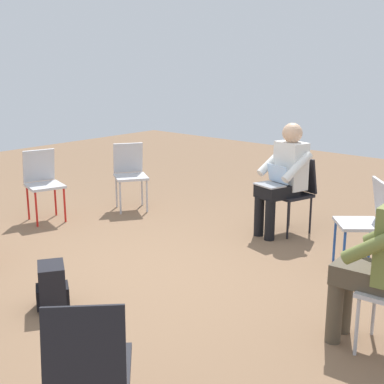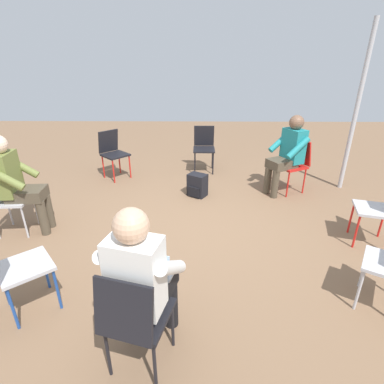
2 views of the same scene
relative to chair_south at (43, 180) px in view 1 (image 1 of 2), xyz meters
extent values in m
plane|color=brown|center=(0.39, 2.18, -0.50)|extent=(14.00, 14.00, 0.00)
cube|color=#B7B7BC|center=(0.02, 0.07, -0.06)|extent=(0.49, 0.49, 0.03)
cylinder|color=red|center=(-0.10, 0.28, -0.29)|extent=(0.02, 0.02, 0.42)
cylinder|color=red|center=(0.23, 0.19, -0.29)|extent=(0.02, 0.02, 0.42)
cylinder|color=red|center=(-0.19, -0.05, -0.29)|extent=(0.02, 0.02, 0.42)
cylinder|color=red|center=(0.14, -0.14, -0.29)|extent=(0.02, 0.02, 0.42)
cube|color=#B7B7BC|center=(-0.03, -0.11, 0.15)|extent=(0.39, 0.19, 0.40)
cube|color=#B7B7BC|center=(-1.05, 3.53, -0.06)|extent=(0.56, 0.56, 0.03)
cylinder|color=#1E4799|center=(-0.81, 3.52, -0.29)|extent=(0.02, 0.02, 0.42)
cylinder|color=#1E4799|center=(-1.06, 3.29, -0.29)|extent=(0.02, 0.02, 0.42)
cylinder|color=#1E4799|center=(-1.03, 3.77, -0.29)|extent=(0.02, 0.02, 0.42)
cylinder|color=#1E4799|center=(-1.29, 3.55, -0.29)|extent=(0.02, 0.02, 0.42)
cube|color=#B7B7BC|center=(-1.17, 3.68, 0.15)|extent=(0.35, 0.32, 0.40)
cylinder|color=#B7B7BC|center=(0.39, 4.19, -0.29)|extent=(0.02, 0.02, 0.42)
cylinder|color=#B7B7BC|center=(0.06, 4.16, -0.29)|extent=(0.02, 0.02, 0.42)
cube|color=black|center=(-1.54, 2.49, -0.06)|extent=(0.49, 0.49, 0.03)
cylinder|color=black|center=(-1.33, 2.61, -0.29)|extent=(0.02, 0.02, 0.42)
cylinder|color=black|center=(-1.42, 2.28, -0.29)|extent=(0.02, 0.02, 0.42)
cylinder|color=black|center=(-1.66, 2.70, -0.29)|extent=(0.02, 0.02, 0.42)
cylinder|color=black|center=(-1.75, 2.37, -0.29)|extent=(0.02, 0.02, 0.42)
cube|color=black|center=(-1.73, 2.54, 0.15)|extent=(0.19, 0.39, 0.40)
cube|color=black|center=(2.07, 3.55, -0.06)|extent=(0.57, 0.57, 0.03)
cube|color=black|center=(2.20, 3.69, 0.15)|extent=(0.34, 0.33, 0.40)
cube|color=#B7B7BC|center=(-0.99, 0.48, -0.06)|extent=(0.55, 0.55, 0.03)
cylinder|color=#B7B7BC|center=(-1.04, 0.71, -0.29)|extent=(0.02, 0.02, 0.42)
cylinder|color=#B7B7BC|center=(-0.75, 0.53, -0.29)|extent=(0.02, 0.02, 0.42)
cylinder|color=#B7B7BC|center=(-1.22, 0.43, -0.29)|extent=(0.02, 0.02, 0.42)
cylinder|color=#B7B7BC|center=(-0.94, 0.24, -0.29)|extent=(0.02, 0.02, 0.42)
cube|color=#B7B7BC|center=(-1.09, 0.32, 0.15)|extent=(0.37, 0.28, 0.40)
cylinder|color=black|center=(-1.17, 2.48, -0.27)|extent=(0.11, 0.11, 0.45)
cylinder|color=black|center=(-1.22, 2.31, -0.27)|extent=(0.11, 0.11, 0.45)
cube|color=black|center=(-1.36, 2.44, 0.01)|extent=(0.48, 0.40, 0.14)
cube|color=silver|center=(-1.54, 2.49, 0.27)|extent=(0.30, 0.39, 0.52)
sphere|color=#DBAD89|center=(-1.54, 2.49, 0.63)|extent=(0.22, 0.22, 0.22)
cylinder|color=silver|center=(-1.39, 2.65, 0.30)|extent=(0.41, 0.19, 0.31)
cylinder|color=silver|center=(-1.50, 2.27, 0.30)|extent=(0.41, 0.19, 0.31)
cube|color=#9EA0A5|center=(-1.25, 2.41, 0.09)|extent=(0.29, 0.35, 0.02)
cube|color=#B2D1F2|center=(-1.36, 2.44, 0.20)|extent=(0.13, 0.30, 0.20)
cylinder|color=#4C4233|center=(0.33, 4.00, -0.27)|extent=(0.11, 0.11, 0.45)
cylinder|color=#4C4233|center=(0.15, 3.98, -0.27)|extent=(0.11, 0.11, 0.45)
cube|color=#4C4233|center=(0.23, 4.16, 0.01)|extent=(0.33, 0.44, 0.14)
cylinder|color=olive|center=(0.42, 4.26, 0.30)|extent=(0.12, 0.40, 0.31)
cube|color=black|center=(1.32, 2.09, -0.32)|extent=(0.32, 0.34, 0.36)
cube|color=black|center=(1.32, 2.09, -0.40)|extent=(0.32, 0.30, 0.16)
camera|label=1|loc=(3.50, 5.49, 1.44)|focal=50.00mm
camera|label=2|loc=(-3.04, 2.11, 1.53)|focal=28.00mm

